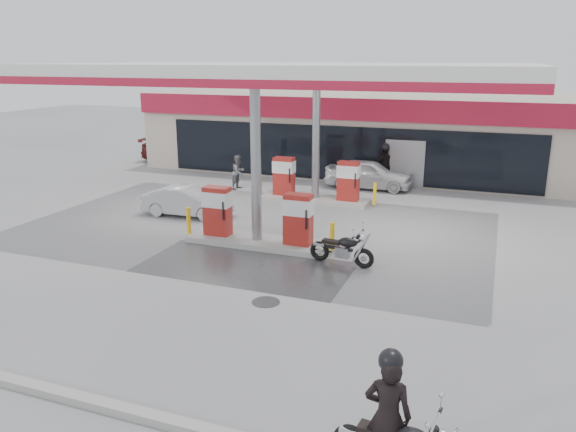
# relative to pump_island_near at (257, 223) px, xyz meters

# --- Properties ---
(ground) EXTENTS (90.00, 90.00, 0.00)m
(ground) POSITION_rel_pump_island_near_xyz_m (0.00, -2.00, -0.71)
(ground) COLOR gray
(ground) RESTS_ON ground
(wet_patch) EXTENTS (6.00, 3.00, 0.00)m
(wet_patch) POSITION_rel_pump_island_near_xyz_m (0.50, -2.00, -0.71)
(wet_patch) COLOR #4C4C4F
(wet_patch) RESTS_ON ground
(drain_cover) EXTENTS (0.70, 0.70, 0.01)m
(drain_cover) POSITION_rel_pump_island_near_xyz_m (2.00, -4.00, -0.71)
(drain_cover) COLOR #38383A
(drain_cover) RESTS_ON ground
(kerb) EXTENTS (28.00, 0.25, 0.15)m
(kerb) POSITION_rel_pump_island_near_xyz_m (0.00, -9.00, -0.64)
(kerb) COLOR gray
(kerb) RESTS_ON ground
(store_building) EXTENTS (22.00, 8.22, 4.00)m
(store_building) POSITION_rel_pump_island_near_xyz_m (0.01, 13.94, 1.30)
(store_building) COLOR #C1B3A2
(store_building) RESTS_ON ground
(canopy) EXTENTS (16.00, 10.02, 5.51)m
(canopy) POSITION_rel_pump_island_near_xyz_m (0.00, 3.00, 4.56)
(canopy) COLOR silver
(canopy) RESTS_ON ground
(pump_island_near) EXTENTS (5.14, 1.30, 1.78)m
(pump_island_near) POSITION_rel_pump_island_near_xyz_m (0.00, 0.00, 0.00)
(pump_island_near) COLOR #9E9E99
(pump_island_near) RESTS_ON ground
(pump_island_far) EXTENTS (5.14, 1.30, 1.78)m
(pump_island_far) POSITION_rel_pump_island_near_xyz_m (0.00, 6.00, 0.00)
(pump_island_far) COLOR #9E9E99
(pump_island_far) RESTS_ON ground
(biker_main) EXTENTS (0.70, 0.49, 1.85)m
(biker_main) POSITION_rel_pump_island_near_xyz_m (5.90, -8.78, 0.21)
(biker_main) COLOR black
(biker_main) RESTS_ON ground
(parked_motorcycle) EXTENTS (1.99, 0.76, 1.02)m
(parked_motorcycle) POSITION_rel_pump_island_near_xyz_m (3.05, -0.80, -0.26)
(parked_motorcycle) COLOR black
(parked_motorcycle) RESTS_ON ground
(sedan_white) EXTENTS (3.99, 1.68, 1.35)m
(sedan_white) POSITION_rel_pump_island_near_xyz_m (1.51, 9.20, -0.04)
(sedan_white) COLOR silver
(sedan_white) RESTS_ON ground
(attendant) EXTENTS (0.72, 0.85, 1.56)m
(attendant) POSITION_rel_pump_island_near_xyz_m (-4.01, 7.00, 0.07)
(attendant) COLOR slate
(attendant) RESTS_ON ground
(hatchback_silver) EXTENTS (3.43, 1.34, 1.11)m
(hatchback_silver) POSITION_rel_pump_island_near_xyz_m (-3.87, 2.20, -0.15)
(hatchback_silver) COLOR #ABADB3
(hatchback_silver) RESTS_ON ground
(parked_car_left) EXTENTS (4.82, 2.18, 1.37)m
(parked_car_left) POSITION_rel_pump_island_near_xyz_m (-10.00, 12.00, -0.03)
(parked_car_left) COLOR #4B1110
(parked_car_left) RESTS_ON ground
(parked_car_right) EXTENTS (4.71, 3.10, 1.20)m
(parked_car_right) POSITION_rel_pump_island_near_xyz_m (10.00, 12.00, -0.11)
(parked_car_right) COLOR black
(parked_car_right) RESTS_ON ground
(biker_walking) EXTENTS (1.17, 1.05, 1.90)m
(biker_walking) POSITION_rel_pump_island_near_xyz_m (2.13, 9.80, 0.24)
(biker_walking) COLOR black
(biker_walking) RESTS_ON ground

